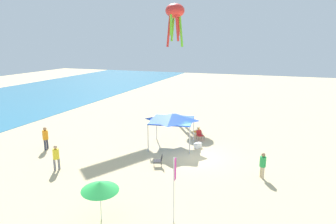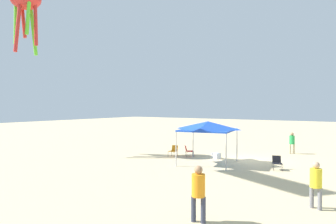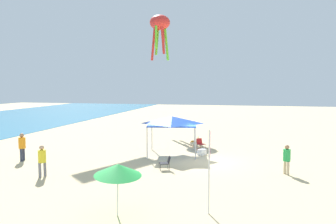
{
  "view_description": "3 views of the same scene",
  "coord_description": "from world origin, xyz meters",
  "px_view_note": "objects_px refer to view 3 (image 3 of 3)",
  "views": [
    {
      "loc": [
        -21.08,
        -5.47,
        8.57
      ],
      "look_at": [
        2.37,
        3.14,
        2.73
      ],
      "focal_mm": 32.51,
      "sensor_mm": 36.0,
      "label": 1
    },
    {
      "loc": [
        -7.25,
        20.66,
        3.83
      ],
      "look_at": [
        2.93,
        5.38,
        3.44
      ],
      "focal_mm": 32.69,
      "sensor_mm": 36.0,
      "label": 2
    },
    {
      "loc": [
        -21.06,
        -2.45,
        5.06
      ],
      "look_at": [
        3.14,
        3.19,
        2.98
      ],
      "focal_mm": 34.6,
      "sensor_mm": 36.0,
      "label": 3
    }
  ],
  "objects_px": {
    "beach_umbrella": "(118,170)",
    "person_beachcomber": "(42,158)",
    "canopy_tent": "(172,121)",
    "person_far_stroller": "(22,145)",
    "kite_octopus_red": "(160,25)",
    "folding_chair_right_of_tent": "(166,162)",
    "cooler_box": "(202,152)",
    "folding_chair_left_of_tent": "(200,143)",
    "banner_flag": "(209,163)",
    "person_by_tent": "(287,157)",
    "folding_chair_near_cooler": "(196,141)"
  },
  "relations": [
    {
      "from": "cooler_box",
      "to": "person_beachcomber",
      "type": "distance_m",
      "value": 10.98
    },
    {
      "from": "folding_chair_right_of_tent",
      "to": "banner_flag",
      "type": "bearing_deg",
      "value": 4.26
    },
    {
      "from": "folding_chair_left_of_tent",
      "to": "banner_flag",
      "type": "bearing_deg",
      "value": -121.12
    },
    {
      "from": "beach_umbrella",
      "to": "folding_chair_left_of_tent",
      "type": "xyz_separation_m",
      "value": [
        13.91,
        -1.35,
        -1.37
      ]
    },
    {
      "from": "folding_chair_left_of_tent",
      "to": "person_far_stroller",
      "type": "distance_m",
      "value": 12.95
    },
    {
      "from": "folding_chair_right_of_tent",
      "to": "person_by_tent",
      "type": "relative_size",
      "value": 0.48
    },
    {
      "from": "folding_chair_near_cooler",
      "to": "cooler_box",
      "type": "height_order",
      "value": "folding_chair_near_cooler"
    },
    {
      "from": "beach_umbrella",
      "to": "person_far_stroller",
      "type": "xyz_separation_m",
      "value": [
        7.18,
        9.7,
        -0.75
      ]
    },
    {
      "from": "beach_umbrella",
      "to": "cooler_box",
      "type": "bearing_deg",
      "value": -8.37
    },
    {
      "from": "folding_chair_right_of_tent",
      "to": "cooler_box",
      "type": "relative_size",
      "value": 1.1
    },
    {
      "from": "folding_chair_left_of_tent",
      "to": "kite_octopus_red",
      "type": "distance_m",
      "value": 16.98
    },
    {
      "from": "canopy_tent",
      "to": "beach_umbrella",
      "type": "bearing_deg",
      "value": -178.03
    },
    {
      "from": "folding_chair_right_of_tent",
      "to": "person_far_stroller",
      "type": "height_order",
      "value": "person_far_stroller"
    },
    {
      "from": "folding_chair_near_cooler",
      "to": "folding_chair_right_of_tent",
      "type": "height_order",
      "value": "same"
    },
    {
      "from": "canopy_tent",
      "to": "banner_flag",
      "type": "height_order",
      "value": "banner_flag"
    },
    {
      "from": "canopy_tent",
      "to": "person_far_stroller",
      "type": "distance_m",
      "value": 10.32
    },
    {
      "from": "person_far_stroller",
      "to": "kite_octopus_red",
      "type": "height_order",
      "value": "kite_octopus_red"
    },
    {
      "from": "cooler_box",
      "to": "banner_flag",
      "type": "distance_m",
      "value": 10.91
    },
    {
      "from": "canopy_tent",
      "to": "person_far_stroller",
      "type": "height_order",
      "value": "canopy_tent"
    },
    {
      "from": "person_by_tent",
      "to": "beach_umbrella",
      "type": "bearing_deg",
      "value": -69.66
    },
    {
      "from": "folding_chair_near_cooler",
      "to": "kite_octopus_red",
      "type": "xyz_separation_m",
      "value": [
        10.04,
        5.62,
        11.38
      ]
    },
    {
      "from": "banner_flag",
      "to": "person_beachcomber",
      "type": "distance_m",
      "value": 10.01
    },
    {
      "from": "cooler_box",
      "to": "banner_flag",
      "type": "height_order",
      "value": "banner_flag"
    },
    {
      "from": "person_by_tent",
      "to": "banner_flag",
      "type": "bearing_deg",
      "value": -56.67
    },
    {
      "from": "folding_chair_near_cooler",
      "to": "canopy_tent",
      "type": "bearing_deg",
      "value": -21.79
    },
    {
      "from": "beach_umbrella",
      "to": "person_beachcomber",
      "type": "bearing_deg",
      "value": 55.79
    },
    {
      "from": "canopy_tent",
      "to": "folding_chair_right_of_tent",
      "type": "bearing_deg",
      "value": -172.46
    },
    {
      "from": "kite_octopus_red",
      "to": "cooler_box",
      "type": "bearing_deg",
      "value": -134.08
    },
    {
      "from": "folding_chair_left_of_tent",
      "to": "cooler_box",
      "type": "xyz_separation_m",
      "value": [
        -2.13,
        -0.38,
        -0.27
      ]
    },
    {
      "from": "person_by_tent",
      "to": "person_beachcomber",
      "type": "relative_size",
      "value": 0.96
    },
    {
      "from": "folding_chair_right_of_tent",
      "to": "kite_octopus_red",
      "type": "xyz_separation_m",
      "value": [
        17.77,
        4.98,
        11.38
      ]
    },
    {
      "from": "folding_chair_near_cooler",
      "to": "person_far_stroller",
      "type": "xyz_separation_m",
      "value": [
        -7.69,
        10.52,
        0.62
      ]
    },
    {
      "from": "beach_umbrella",
      "to": "person_beachcomber",
      "type": "height_order",
      "value": "beach_umbrella"
    },
    {
      "from": "folding_chair_left_of_tent",
      "to": "folding_chair_right_of_tent",
      "type": "height_order",
      "value": "same"
    },
    {
      "from": "folding_chair_right_of_tent",
      "to": "cooler_box",
      "type": "height_order",
      "value": "folding_chair_right_of_tent"
    },
    {
      "from": "cooler_box",
      "to": "person_by_tent",
      "type": "distance_m",
      "value": 6.74
    },
    {
      "from": "folding_chair_right_of_tent",
      "to": "kite_octopus_red",
      "type": "bearing_deg",
      "value": 172.06
    },
    {
      "from": "canopy_tent",
      "to": "kite_octopus_red",
      "type": "distance_m",
      "value": 17.01
    },
    {
      "from": "banner_flag",
      "to": "folding_chair_near_cooler",
      "type": "bearing_deg",
      "value": 10.41
    },
    {
      "from": "canopy_tent",
      "to": "beach_umbrella",
      "type": "height_order",
      "value": "canopy_tent"
    },
    {
      "from": "canopy_tent",
      "to": "person_beachcomber",
      "type": "xyz_separation_m",
      "value": [
        -7.25,
        5.75,
        -1.44
      ]
    },
    {
      "from": "cooler_box",
      "to": "banner_flag",
      "type": "xyz_separation_m",
      "value": [
        -10.64,
        -1.61,
        1.81
      ]
    },
    {
      "from": "person_beachcomber",
      "to": "person_far_stroller",
      "type": "bearing_deg",
      "value": 72.22
    },
    {
      "from": "folding_chair_right_of_tent",
      "to": "cooler_box",
      "type": "bearing_deg",
      "value": 137.85
    },
    {
      "from": "person_beachcomber",
      "to": "cooler_box",
      "type": "bearing_deg",
      "value": -23.56
    },
    {
      "from": "folding_chair_right_of_tent",
      "to": "person_by_tent",
      "type": "bearing_deg",
      "value": 71.14
    },
    {
      "from": "folding_chair_near_cooler",
      "to": "person_by_tent",
      "type": "height_order",
      "value": "person_by_tent"
    },
    {
      "from": "beach_umbrella",
      "to": "person_far_stroller",
      "type": "relative_size",
      "value": 1.16
    },
    {
      "from": "folding_chair_right_of_tent",
      "to": "canopy_tent",
      "type": "bearing_deg",
      "value": 163.96
    },
    {
      "from": "beach_umbrella",
      "to": "folding_chair_left_of_tent",
      "type": "relative_size",
      "value": 2.65
    }
  ]
}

